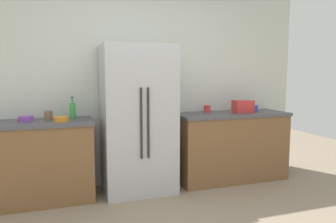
% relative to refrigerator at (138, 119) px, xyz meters
% --- Properties ---
extents(kitchen_back_panel, '(4.71, 0.10, 2.89)m').
position_rel_refrigerator_xyz_m(kitchen_back_panel, '(0.03, 0.37, 0.56)').
color(kitchen_back_panel, silver).
rests_on(kitchen_back_panel, ground_plane).
extents(counter_left, '(1.15, 0.59, 0.91)m').
position_rel_refrigerator_xyz_m(counter_left, '(-1.11, 0.03, -0.43)').
color(counter_left, brown).
rests_on(counter_left, ground_plane).
extents(counter_right, '(1.50, 0.59, 0.91)m').
position_rel_refrigerator_xyz_m(counter_right, '(1.29, 0.03, -0.43)').
color(counter_right, brown).
rests_on(counter_right, ground_plane).
extents(refrigerator, '(0.84, 0.63, 1.77)m').
position_rel_refrigerator_xyz_m(refrigerator, '(0.00, 0.00, 0.00)').
color(refrigerator, '#B2B5BA').
rests_on(refrigerator, ground_plane).
extents(toaster, '(0.26, 0.16, 0.16)m').
position_rel_refrigerator_xyz_m(toaster, '(1.44, -0.00, 0.11)').
color(toaster, red).
rests_on(toaster, counter_right).
extents(bottle_a, '(0.07, 0.07, 0.26)m').
position_rel_refrigerator_xyz_m(bottle_a, '(-0.75, 0.13, 0.13)').
color(bottle_a, green).
rests_on(bottle_a, counter_left).
extents(cup_a, '(0.09, 0.09, 0.10)m').
position_rel_refrigerator_xyz_m(cup_a, '(-1.01, 0.15, 0.08)').
color(cup_a, brown).
rests_on(cup_a, counter_left).
extents(cup_b, '(0.09, 0.09, 0.09)m').
position_rel_refrigerator_xyz_m(cup_b, '(0.99, 0.17, 0.07)').
color(cup_b, red).
rests_on(cup_b, counter_right).
extents(cup_c, '(0.07, 0.07, 0.08)m').
position_rel_refrigerator_xyz_m(cup_c, '(1.69, 0.08, 0.07)').
color(cup_c, blue).
rests_on(cup_c, counter_right).
extents(bowl_a, '(0.16, 0.16, 0.05)m').
position_rel_refrigerator_xyz_m(bowl_a, '(-0.88, -0.05, 0.05)').
color(bowl_a, orange).
rests_on(bowl_a, counter_left).
extents(bowl_b, '(0.16, 0.16, 0.05)m').
position_rel_refrigerator_xyz_m(bowl_b, '(-1.24, 0.08, 0.05)').
color(bowl_b, purple).
rests_on(bowl_b, counter_left).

